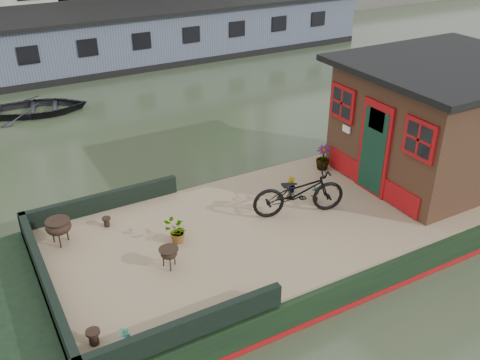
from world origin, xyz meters
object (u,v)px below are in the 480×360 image
potted_plant_a (315,194)px  dinghy (38,104)px  bicycle (299,192)px  brazier_rear (59,232)px  cabin (441,119)px  brazier_front (169,258)px

potted_plant_a → dinghy: 10.06m
bicycle → brazier_rear: bicycle is taller
potted_plant_a → bicycle: bearing=-162.7°
cabin → brazier_front: cabin is taller
bicycle → brazier_rear: 4.30m
potted_plant_a → dinghy: potted_plant_a is taller
cabin → bicycle: size_ratio=2.28×
cabin → brazier_front: size_ratio=11.00×
brazier_rear → cabin: bearing=-8.9°
brazier_front → dinghy: (-0.23, 9.94, -0.53)m
potted_plant_a → dinghy: size_ratio=0.12×
cabin → bicycle: (-3.51, 0.02, -0.77)m
brazier_rear → brazier_front: bearing=-48.3°
bicycle → potted_plant_a: bicycle is taller
bicycle → potted_plant_a: size_ratio=5.00×
bicycle → brazier_front: size_ratio=4.83×
bicycle → dinghy: bicycle is taller
bicycle → brazier_front: 2.79m
potted_plant_a → brazier_rear: bearing=167.6°
bicycle → dinghy: 10.06m
bicycle → cabin: bearing=-74.4°
cabin → dinghy: size_ratio=1.37×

